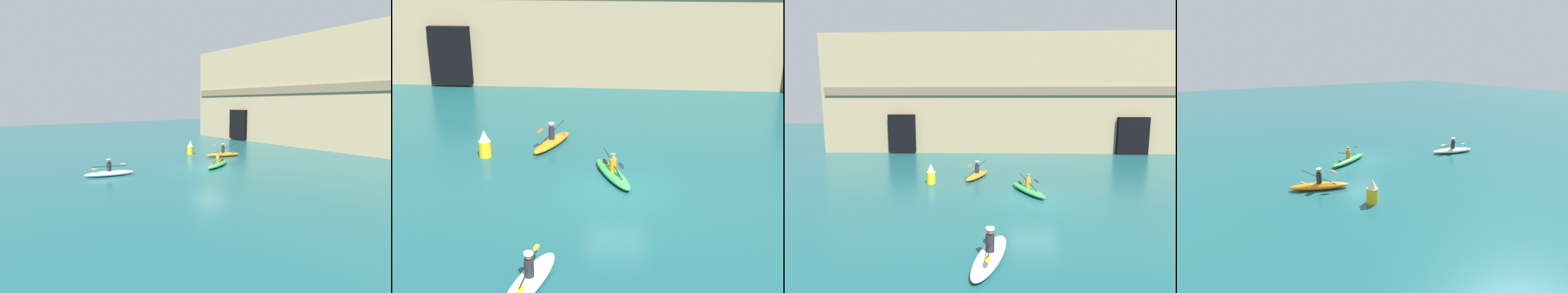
% 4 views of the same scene
% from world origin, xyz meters
% --- Properties ---
extents(ground_plane, '(120.00, 120.00, 0.00)m').
position_xyz_m(ground_plane, '(0.00, 0.00, 0.00)').
color(ground_plane, '#195156').
extents(cliff_bluff, '(40.46, 5.52, 12.10)m').
position_xyz_m(cliff_bluff, '(0.60, 17.52, 6.03)').
color(cliff_bluff, '#9E8966').
rests_on(cliff_bluff, ground).
extents(kayak_orange, '(1.83, 3.16, 1.19)m').
position_xyz_m(kayak_orange, '(-3.27, 4.51, 0.24)').
color(kayak_orange, orange).
rests_on(kayak_orange, ground).
extents(kayak_white, '(1.64, 3.27, 1.15)m').
position_xyz_m(kayak_white, '(-2.39, -6.65, 0.22)').
color(kayak_white, white).
rests_on(kayak_white, ground).
extents(kayak_green, '(2.02, 3.33, 1.09)m').
position_xyz_m(kayak_green, '(-0.20, 1.10, 0.21)').
color(kayak_green, green).
rests_on(kayak_green, ground).
extents(marker_buoy, '(0.58, 0.58, 1.30)m').
position_xyz_m(marker_buoy, '(-6.16, 2.96, 0.60)').
color(marker_buoy, yellow).
rests_on(marker_buoy, ground).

